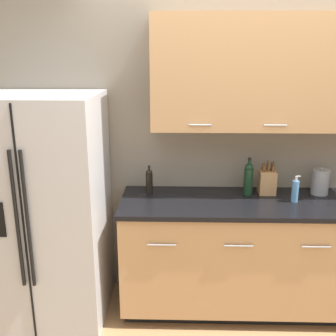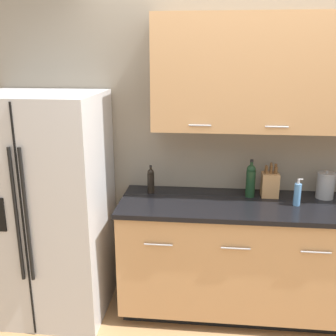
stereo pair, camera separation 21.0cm
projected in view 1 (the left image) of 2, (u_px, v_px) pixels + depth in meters
The scene contains 8 objects.
wall_back at pixel (248, 125), 3.10m from camera, with size 10.00×0.39×2.60m.
counter_unit at pixel (265, 255), 3.09m from camera, with size 2.24×0.64×0.92m.
refrigerator at pixel (44, 210), 2.95m from camera, with size 0.90×0.79×1.72m.
knife_block at pixel (267, 182), 3.08m from camera, with size 0.13×0.12×0.27m.
wine_bottle at pixel (248, 178), 3.05m from camera, with size 0.07×0.07×0.30m.
soap_dispenser at pixel (295, 191), 2.91m from camera, with size 0.06×0.05×0.20m.
oil_bottle at pixel (149, 181), 3.10m from camera, with size 0.06×0.06×0.22m.
steel_canister at pixel (320, 182), 3.07m from camera, with size 0.14×0.14×0.22m.
Camera 1 is at (-0.50, -2.04, 1.99)m, focal length 42.00 mm.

